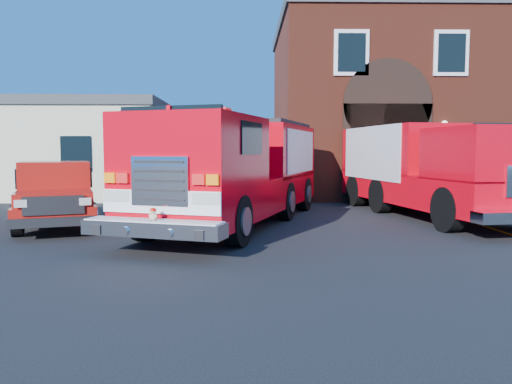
{
  "coord_description": "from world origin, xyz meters",
  "views": [
    {
      "loc": [
        -0.2,
        -11.15,
        2.14
      ],
      "look_at": [
        0.0,
        -1.2,
        1.3
      ],
      "focal_mm": 35.0,
      "sensor_mm": 36.0,
      "label": 1
    }
  ],
  "objects_px": {
    "fire_engine": "(239,169)",
    "pickup_truck": "(56,195)",
    "secondary_truck": "(429,166)",
    "side_building": "(62,149)",
    "fire_station": "(429,108)"
  },
  "relations": [
    {
      "from": "side_building",
      "to": "pickup_truck",
      "type": "relative_size",
      "value": 1.73
    },
    {
      "from": "fire_station",
      "to": "secondary_truck",
      "type": "distance_m",
      "value": 10.03
    },
    {
      "from": "fire_station",
      "to": "side_building",
      "type": "distance_m",
      "value": 18.13
    },
    {
      "from": "side_building",
      "to": "secondary_truck",
      "type": "height_order",
      "value": "side_building"
    },
    {
      "from": "side_building",
      "to": "fire_station",
      "type": "bearing_deg",
      "value": 3.14
    },
    {
      "from": "fire_engine",
      "to": "secondary_truck",
      "type": "relative_size",
      "value": 1.1
    },
    {
      "from": "pickup_truck",
      "to": "fire_engine",
      "type": "bearing_deg",
      "value": 1.56
    },
    {
      "from": "fire_engine",
      "to": "side_building",
      "type": "bearing_deg",
      "value": 131.58
    },
    {
      "from": "fire_engine",
      "to": "pickup_truck",
      "type": "bearing_deg",
      "value": -178.44
    },
    {
      "from": "fire_engine",
      "to": "pickup_truck",
      "type": "distance_m",
      "value": 5.29
    },
    {
      "from": "fire_station",
      "to": "pickup_truck",
      "type": "height_order",
      "value": "fire_station"
    },
    {
      "from": "fire_engine",
      "to": "secondary_truck",
      "type": "bearing_deg",
      "value": 14.35
    },
    {
      "from": "pickup_truck",
      "to": "secondary_truck",
      "type": "xyz_separation_m",
      "value": [
        11.37,
        1.71,
        0.75
      ]
    },
    {
      "from": "secondary_truck",
      "to": "side_building",
      "type": "bearing_deg",
      "value": 151.13
    },
    {
      "from": "pickup_truck",
      "to": "fire_station",
      "type": "bearing_deg",
      "value": 36.44
    }
  ]
}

